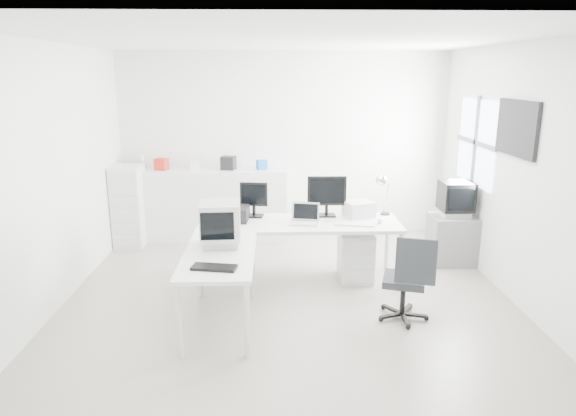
{
  "coord_description": "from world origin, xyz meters",
  "views": [
    {
      "loc": [
        -0.16,
        -5.4,
        2.48
      ],
      "look_at": [
        0.0,
        0.2,
        1.0
      ],
      "focal_mm": 32.0,
      "sensor_mm": 36.0,
      "label": 1
    }
  ],
  "objects_px": {
    "laser_printer": "(359,209)",
    "crt_tv": "(456,199)",
    "tv_cabinet": "(452,239)",
    "side_desk": "(220,289)",
    "lcd_monitor_small": "(254,200)",
    "laptop": "(304,215)",
    "office_chair": "(404,276)",
    "main_desk": "(299,251)",
    "drawer_pedestal": "(356,255)",
    "sideboard": "(216,204)",
    "lcd_monitor_large": "(327,197)",
    "inkjet_printer": "(229,213)",
    "filing_cabinet": "(129,206)",
    "crt_monitor": "(221,226)"
  },
  "relations": [
    {
      "from": "laser_printer",
      "to": "crt_tv",
      "type": "relative_size",
      "value": 0.66
    },
    {
      "from": "tv_cabinet",
      "to": "crt_tv",
      "type": "distance_m",
      "value": 0.55
    },
    {
      "from": "side_desk",
      "to": "lcd_monitor_small",
      "type": "relative_size",
      "value": 3.27
    },
    {
      "from": "laptop",
      "to": "office_chair",
      "type": "relative_size",
      "value": 0.37
    },
    {
      "from": "main_desk",
      "to": "laptop",
      "type": "relative_size",
      "value": 7.06
    },
    {
      "from": "drawer_pedestal",
      "to": "laser_printer",
      "type": "bearing_deg",
      "value": 73.61
    },
    {
      "from": "crt_tv",
      "to": "sideboard",
      "type": "bearing_deg",
      "value": 159.87
    },
    {
      "from": "lcd_monitor_small",
      "to": "tv_cabinet",
      "type": "relative_size",
      "value": 0.66
    },
    {
      "from": "lcd_monitor_large",
      "to": "main_desk",
      "type": "bearing_deg",
      "value": -144.31
    },
    {
      "from": "inkjet_printer",
      "to": "laptop",
      "type": "relative_size",
      "value": 1.39
    },
    {
      "from": "inkjet_printer",
      "to": "laptop",
      "type": "xyz_separation_m",
      "value": [
        0.9,
        -0.2,
        0.03
      ]
    },
    {
      "from": "laptop",
      "to": "lcd_monitor_large",
      "type": "bearing_deg",
      "value": 61.03
    },
    {
      "from": "laptop",
      "to": "tv_cabinet",
      "type": "xyz_separation_m",
      "value": [
        2.03,
        0.65,
        -0.53
      ]
    },
    {
      "from": "filing_cabinet",
      "to": "lcd_monitor_small",
      "type": "bearing_deg",
      "value": -32.28
    },
    {
      "from": "inkjet_printer",
      "to": "lcd_monitor_small",
      "type": "distance_m",
      "value": 0.36
    },
    {
      "from": "side_desk",
      "to": "lcd_monitor_large",
      "type": "height_order",
      "value": "lcd_monitor_large"
    },
    {
      "from": "main_desk",
      "to": "sideboard",
      "type": "xyz_separation_m",
      "value": [
        -1.18,
        1.75,
        0.16
      ]
    },
    {
      "from": "main_desk",
      "to": "tv_cabinet",
      "type": "bearing_deg",
      "value": 14.9
    },
    {
      "from": "lcd_monitor_small",
      "to": "crt_tv",
      "type": "bearing_deg",
      "value": 15.76
    },
    {
      "from": "sideboard",
      "to": "filing_cabinet",
      "type": "distance_m",
      "value": 1.28
    },
    {
      "from": "drawer_pedestal",
      "to": "laser_printer",
      "type": "relative_size",
      "value": 1.81
    },
    {
      "from": "crt_monitor",
      "to": "filing_cabinet",
      "type": "relative_size",
      "value": 0.37
    },
    {
      "from": "main_desk",
      "to": "laptop",
      "type": "height_order",
      "value": "laptop"
    },
    {
      "from": "inkjet_printer",
      "to": "drawer_pedestal",
      "type": "bearing_deg",
      "value": 2.35
    },
    {
      "from": "lcd_monitor_large",
      "to": "laser_printer",
      "type": "xyz_separation_m",
      "value": [
        0.4,
        -0.03,
        -0.15
      ]
    },
    {
      "from": "sideboard",
      "to": "inkjet_printer",
      "type": "bearing_deg",
      "value": -78.56
    },
    {
      "from": "crt_monitor",
      "to": "drawer_pedestal",
      "type": "bearing_deg",
      "value": 27.02
    },
    {
      "from": "drawer_pedestal",
      "to": "crt_tv",
      "type": "bearing_deg",
      "value": 20.06
    },
    {
      "from": "office_chair",
      "to": "crt_tv",
      "type": "distance_m",
      "value": 1.95
    },
    {
      "from": "inkjet_printer",
      "to": "laptop",
      "type": "height_order",
      "value": "laptop"
    },
    {
      "from": "office_chair",
      "to": "filing_cabinet",
      "type": "relative_size",
      "value": 0.78
    },
    {
      "from": "main_desk",
      "to": "lcd_monitor_large",
      "type": "xyz_separation_m",
      "value": [
        0.35,
        0.25,
        0.62
      ]
    },
    {
      "from": "main_desk",
      "to": "lcd_monitor_large",
      "type": "height_order",
      "value": "lcd_monitor_large"
    },
    {
      "from": "filing_cabinet",
      "to": "main_desk",
      "type": "bearing_deg",
      "value": -30.61
    },
    {
      "from": "lcd_monitor_large",
      "to": "crt_tv",
      "type": "height_order",
      "value": "lcd_monitor_large"
    },
    {
      "from": "laptop",
      "to": "office_chair",
      "type": "bearing_deg",
      "value": -32.15
    },
    {
      "from": "drawer_pedestal",
      "to": "inkjet_printer",
      "type": "relative_size",
      "value": 1.27
    },
    {
      "from": "laser_printer",
      "to": "filing_cabinet",
      "type": "xyz_separation_m",
      "value": [
        -3.17,
        1.21,
        -0.25
      ]
    },
    {
      "from": "lcd_monitor_small",
      "to": "laser_printer",
      "type": "xyz_separation_m",
      "value": [
        1.3,
        -0.03,
        -0.12
      ]
    },
    {
      "from": "tv_cabinet",
      "to": "crt_tv",
      "type": "bearing_deg",
      "value": 0.0
    },
    {
      "from": "tv_cabinet",
      "to": "filing_cabinet",
      "type": "bearing_deg",
      "value": 168.91
    },
    {
      "from": "sideboard",
      "to": "tv_cabinet",
      "type": "bearing_deg",
      "value": -20.13
    },
    {
      "from": "filing_cabinet",
      "to": "lcd_monitor_large",
      "type": "bearing_deg",
      "value": -23.11
    },
    {
      "from": "side_desk",
      "to": "main_desk",
      "type": "bearing_deg",
      "value": 52.31
    },
    {
      "from": "inkjet_printer",
      "to": "crt_tv",
      "type": "height_order",
      "value": "crt_tv"
    },
    {
      "from": "lcd_monitor_small",
      "to": "laptop",
      "type": "relative_size",
      "value": 1.26
    },
    {
      "from": "laptop",
      "to": "filing_cabinet",
      "type": "relative_size",
      "value": 0.29
    },
    {
      "from": "side_desk",
      "to": "lcd_monitor_small",
      "type": "height_order",
      "value": "lcd_monitor_small"
    },
    {
      "from": "laptop",
      "to": "side_desk",
      "type": "bearing_deg",
      "value": -120.35
    },
    {
      "from": "lcd_monitor_small",
      "to": "drawer_pedestal",
      "type": "bearing_deg",
      "value": 0.1
    }
  ]
}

